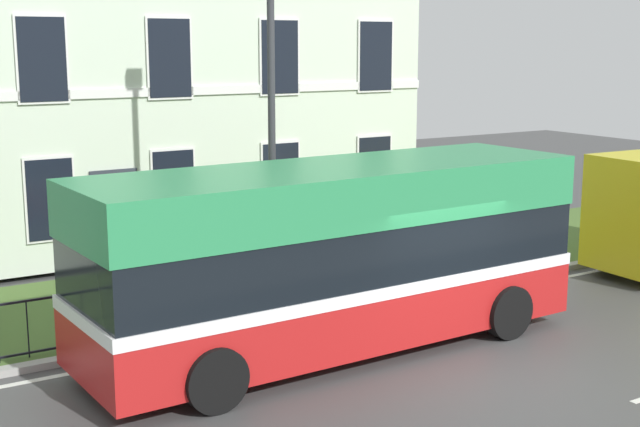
# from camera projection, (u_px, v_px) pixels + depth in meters

# --- Properties ---
(ground_plane) EXTENTS (60.00, 56.00, 0.18)m
(ground_plane) POSITION_uv_depth(u_px,v_px,m) (458.00, 361.00, 14.59)
(ground_plane) COLOR #454545
(georgian_townhouse) EXTENTS (17.61, 11.15, 11.30)m
(georgian_townhouse) POSITION_uv_depth(u_px,v_px,m) (40.00, 17.00, 23.86)
(georgian_townhouse) COLOR silver
(georgian_townhouse) RESTS_ON ground_plane
(iron_verge_railing) EXTENTS (12.15, 0.04, 0.97)m
(iron_verge_railing) POSITION_uv_depth(u_px,v_px,m) (213.00, 297.00, 15.95)
(iron_verge_railing) COLOR black
(iron_verge_railing) RESTS_ON ground_plane
(single_decker_bus) EXTENTS (8.83, 2.92, 3.14)m
(single_decker_bus) POSITION_uv_depth(u_px,v_px,m) (335.00, 255.00, 14.78)
(single_decker_bus) COLOR #B31A1A
(single_decker_bus) RESTS_ON ground_plane
(street_lamp_post) EXTENTS (0.36, 0.24, 7.67)m
(street_lamp_post) POSITION_uv_depth(u_px,v_px,m) (271.00, 80.00, 16.44)
(street_lamp_post) COLOR #333338
(street_lamp_post) RESTS_ON ground_plane
(litter_bin) EXTENTS (0.53, 0.53, 1.18)m
(litter_bin) POSITION_uv_depth(u_px,v_px,m) (363.00, 259.00, 18.42)
(litter_bin) COLOR black
(litter_bin) RESTS_ON ground_plane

